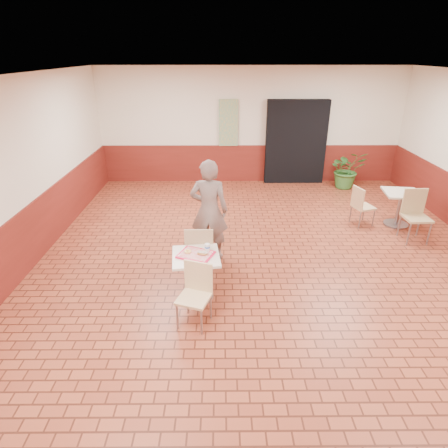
{
  "coord_description": "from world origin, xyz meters",
  "views": [
    {
      "loc": [
        -0.79,
        -5.07,
        3.3
      ],
      "look_at": [
        -0.75,
        0.02,
        0.95
      ],
      "focal_mm": 30.0,
      "sensor_mm": 36.0,
      "label": 1
    }
  ],
  "objects_px": {
    "potted_plant": "(347,169)",
    "second_table": "(400,203)",
    "customer": "(209,211)",
    "chair_second_left": "(361,204)",
    "main_table": "(196,269)",
    "chair_main_front": "(196,291)",
    "serving_tray": "(196,255)",
    "chair_main_back": "(200,250)",
    "long_john_donut": "(202,253)",
    "chair_second_front": "(415,212)",
    "paper_cup": "(207,247)",
    "ring_donut": "(188,251)"
  },
  "relations": [
    {
      "from": "serving_tray",
      "to": "chair_second_left",
      "type": "relative_size",
      "value": 0.56
    },
    {
      "from": "second_table",
      "to": "chair_second_left",
      "type": "height_order",
      "value": "chair_second_left"
    },
    {
      "from": "serving_tray",
      "to": "chair_second_left",
      "type": "distance_m",
      "value": 4.1
    },
    {
      "from": "ring_donut",
      "to": "potted_plant",
      "type": "relative_size",
      "value": 0.1
    },
    {
      "from": "customer",
      "to": "chair_second_left",
      "type": "bearing_deg",
      "value": -150.0
    },
    {
      "from": "chair_second_left",
      "to": "long_john_donut",
      "type": "bearing_deg",
      "value": 112.42
    },
    {
      "from": "ring_donut",
      "to": "paper_cup",
      "type": "height_order",
      "value": "paper_cup"
    },
    {
      "from": "chair_main_back",
      "to": "chair_second_left",
      "type": "relative_size",
      "value": 1.12
    },
    {
      "from": "second_table",
      "to": "customer",
      "type": "bearing_deg",
      "value": -161.29
    },
    {
      "from": "long_john_donut",
      "to": "chair_second_front",
      "type": "height_order",
      "value": "chair_second_front"
    },
    {
      "from": "chair_main_front",
      "to": "ring_donut",
      "type": "height_order",
      "value": "chair_main_front"
    },
    {
      "from": "long_john_donut",
      "to": "potted_plant",
      "type": "distance_m",
      "value": 6.07
    },
    {
      "from": "main_table",
      "to": "long_john_donut",
      "type": "distance_m",
      "value": 0.29
    },
    {
      "from": "customer",
      "to": "chair_second_left",
      "type": "xyz_separation_m",
      "value": [
        3.07,
        1.32,
        -0.42
      ]
    },
    {
      "from": "paper_cup",
      "to": "potted_plant",
      "type": "bearing_deg",
      "value": 53.76
    },
    {
      "from": "potted_plant",
      "to": "chair_second_front",
      "type": "bearing_deg",
      "value": -82.98
    },
    {
      "from": "main_table",
      "to": "ring_donut",
      "type": "bearing_deg",
      "value": 163.04
    },
    {
      "from": "chair_main_front",
      "to": "customer",
      "type": "bearing_deg",
      "value": 104.7
    },
    {
      "from": "long_john_donut",
      "to": "potted_plant",
      "type": "bearing_deg",
      "value": 54.0
    },
    {
      "from": "serving_tray",
      "to": "long_john_donut",
      "type": "height_order",
      "value": "long_john_donut"
    },
    {
      "from": "chair_main_front",
      "to": "chair_second_front",
      "type": "height_order",
      "value": "chair_second_front"
    },
    {
      "from": "second_table",
      "to": "chair_main_front",
      "type": "bearing_deg",
      "value": -142.73
    },
    {
      "from": "serving_tray",
      "to": "second_table",
      "type": "bearing_deg",
      "value": 31.89
    },
    {
      "from": "main_table",
      "to": "chair_main_back",
      "type": "xyz_separation_m",
      "value": [
        0.02,
        0.47,
        0.05
      ]
    },
    {
      "from": "customer",
      "to": "chair_second_front",
      "type": "xyz_separation_m",
      "value": [
        3.87,
        0.69,
        -0.34
      ]
    },
    {
      "from": "customer",
      "to": "long_john_donut",
      "type": "relative_size",
      "value": 10.93
    },
    {
      "from": "ring_donut",
      "to": "long_john_donut",
      "type": "distance_m",
      "value": 0.22
    },
    {
      "from": "chair_main_back",
      "to": "ring_donut",
      "type": "bearing_deg",
      "value": 72.1
    },
    {
      "from": "customer",
      "to": "paper_cup",
      "type": "bearing_deg",
      "value": 96.94
    },
    {
      "from": "main_table",
      "to": "second_table",
      "type": "relative_size",
      "value": 0.96
    },
    {
      "from": "ring_donut",
      "to": "paper_cup",
      "type": "xyz_separation_m",
      "value": [
        0.28,
        0.06,
        0.03
      ]
    },
    {
      "from": "customer",
      "to": "serving_tray",
      "type": "xyz_separation_m",
      "value": [
        -0.16,
        -1.19,
        -0.17
      ]
    },
    {
      "from": "main_table",
      "to": "chair_main_front",
      "type": "bearing_deg",
      "value": -87.53
    },
    {
      "from": "chair_main_back",
      "to": "customer",
      "type": "distance_m",
      "value": 0.82
    },
    {
      "from": "serving_tray",
      "to": "potted_plant",
      "type": "distance_m",
      "value": 6.1
    },
    {
      "from": "potted_plant",
      "to": "long_john_donut",
      "type": "bearing_deg",
      "value": -126.0
    },
    {
      "from": "serving_tray",
      "to": "ring_donut",
      "type": "relative_size",
      "value": 4.67
    },
    {
      "from": "chair_second_left",
      "to": "potted_plant",
      "type": "bearing_deg",
      "value": -27.09
    },
    {
      "from": "potted_plant",
      "to": "second_table",
      "type": "bearing_deg",
      "value": -81.31
    },
    {
      "from": "ring_donut",
      "to": "paper_cup",
      "type": "distance_m",
      "value": 0.28
    },
    {
      "from": "chair_main_back",
      "to": "customer",
      "type": "bearing_deg",
      "value": -100.34
    },
    {
      "from": "chair_main_back",
      "to": "long_john_donut",
      "type": "distance_m",
      "value": 0.55
    },
    {
      "from": "paper_cup",
      "to": "second_table",
      "type": "bearing_deg",
      "value": 31.89
    },
    {
      "from": "paper_cup",
      "to": "potted_plant",
      "type": "distance_m",
      "value": 5.93
    },
    {
      "from": "ring_donut",
      "to": "chair_main_front",
      "type": "bearing_deg",
      "value": -76.38
    },
    {
      "from": "paper_cup",
      "to": "serving_tray",
      "type": "bearing_deg",
      "value": -148.16
    },
    {
      "from": "main_table",
      "to": "customer",
      "type": "relative_size",
      "value": 0.4
    },
    {
      "from": "chair_main_back",
      "to": "second_table",
      "type": "bearing_deg",
      "value": -153.05
    },
    {
      "from": "potted_plant",
      "to": "chair_main_back",
      "type": "bearing_deg",
      "value": -129.53
    },
    {
      "from": "main_table",
      "to": "chair_second_front",
      "type": "height_order",
      "value": "chair_second_front"
    }
  ]
}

